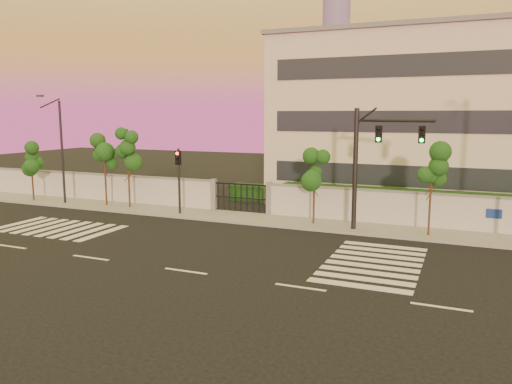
# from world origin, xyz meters

# --- Properties ---
(ground) EXTENTS (120.00, 120.00, 0.00)m
(ground) POSITION_xyz_m (0.00, 0.00, 0.00)
(ground) COLOR black
(ground) RESTS_ON ground
(sidewalk) EXTENTS (60.00, 3.00, 0.15)m
(sidewalk) POSITION_xyz_m (0.00, 10.50, 0.07)
(sidewalk) COLOR gray
(sidewalk) RESTS_ON ground
(perimeter_wall) EXTENTS (60.00, 0.36, 2.20)m
(perimeter_wall) POSITION_xyz_m (0.10, 12.00, 1.07)
(perimeter_wall) COLOR #ABADB2
(perimeter_wall) RESTS_ON ground
(hedge_row) EXTENTS (41.00, 4.25, 1.80)m
(hedge_row) POSITION_xyz_m (1.17, 14.74, 0.82)
(hedge_row) COLOR #10330F
(hedge_row) RESTS_ON ground
(institutional_building) EXTENTS (24.40, 12.40, 12.25)m
(institutional_building) POSITION_xyz_m (9.00, 21.99, 6.16)
(institutional_building) COLOR beige
(institutional_building) RESTS_ON ground
(distant_skyscraper) EXTENTS (16.00, 16.00, 118.00)m
(distant_skyscraper) POSITION_xyz_m (-65.00, 280.00, 61.98)
(distant_skyscraper) COLOR slate
(distant_skyscraper) RESTS_ON ground
(road_markings) EXTENTS (57.00, 7.62, 0.02)m
(road_markings) POSITION_xyz_m (-1.58, 3.76, 0.01)
(road_markings) COLOR silver
(road_markings) RESTS_ON ground
(street_tree_a) EXTENTS (1.54, 1.23, 4.38)m
(street_tree_a) POSITION_xyz_m (-19.05, 9.97, 3.23)
(street_tree_a) COLOR #382314
(street_tree_a) RESTS_ON ground
(street_tree_b) EXTENTS (1.63, 1.30, 5.01)m
(street_tree_b) POSITION_xyz_m (-12.67, 10.44, 3.69)
(street_tree_b) COLOR #382314
(street_tree_b) RESTS_ON ground
(street_tree_c) EXTENTS (1.61, 1.28, 5.49)m
(street_tree_c) POSITION_xyz_m (-10.68, 10.43, 4.04)
(street_tree_c) COLOR #382314
(street_tree_c) RESTS_ON ground
(street_tree_d) EXTENTS (1.46, 1.17, 4.34)m
(street_tree_d) POSITION_xyz_m (2.44, 10.40, 3.19)
(street_tree_d) COLOR #382314
(street_tree_d) RESTS_ON ground
(street_tree_e) EXTENTS (1.38, 1.10, 4.85)m
(street_tree_e) POSITION_xyz_m (8.87, 9.98, 3.56)
(street_tree_e) COLOR #382314
(street_tree_e) RESTS_ON ground
(traffic_signal_main) EXTENTS (4.21, 1.55, 6.80)m
(traffic_signal_main) POSITION_xyz_m (5.74, 9.86, 4.30)
(traffic_signal_main) COLOR black
(traffic_signal_main) RESTS_ON ground
(traffic_signal_secondary) EXTENTS (0.34, 0.33, 4.32)m
(traffic_signal_secondary) POSITION_xyz_m (-6.36, 9.84, 2.74)
(traffic_signal_secondary) COLOR black
(traffic_signal_secondary) RESTS_ON ground
(streetlight_west) EXTENTS (0.46, 1.87, 7.75)m
(streetlight_west) POSITION_xyz_m (-16.06, 9.80, 4.19)
(streetlight_west) COLOR black
(streetlight_west) RESTS_ON ground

